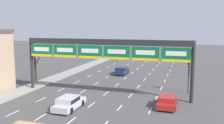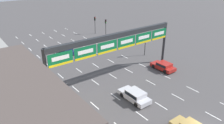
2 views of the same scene
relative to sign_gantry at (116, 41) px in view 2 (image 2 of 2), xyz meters
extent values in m
cube|color=white|center=(-6.60, -4.18, -5.99)|extent=(0.12, 2.00, 0.01)
cube|color=white|center=(-6.60, 0.82, -5.99)|extent=(0.12, 2.00, 0.01)
cube|color=white|center=(-6.60, 5.82, -5.99)|extent=(0.12, 2.00, 0.01)
cube|color=white|center=(-6.60, 10.82, -5.99)|extent=(0.12, 2.00, 0.01)
cube|color=white|center=(-6.60, 15.82, -5.99)|extent=(0.12, 2.00, 0.01)
cube|color=white|center=(-6.60, 20.82, -5.99)|extent=(0.12, 2.00, 0.01)
cube|color=white|center=(-6.60, 25.82, -5.99)|extent=(0.12, 2.00, 0.01)
cube|color=white|center=(-6.60, 30.82, -5.99)|extent=(0.12, 2.00, 0.01)
cube|color=white|center=(-3.30, -9.18, -5.99)|extent=(0.12, 2.00, 0.01)
cube|color=white|center=(-3.30, -4.18, -5.99)|extent=(0.12, 2.00, 0.01)
cube|color=white|center=(-3.30, 0.82, -5.99)|extent=(0.12, 2.00, 0.01)
cube|color=white|center=(-3.30, 5.82, -5.99)|extent=(0.12, 2.00, 0.01)
cube|color=white|center=(-3.30, 10.82, -5.99)|extent=(0.12, 2.00, 0.01)
cube|color=white|center=(-3.30, 15.82, -5.99)|extent=(0.12, 2.00, 0.01)
cube|color=white|center=(-3.30, 20.82, -5.99)|extent=(0.12, 2.00, 0.01)
cube|color=white|center=(-3.30, 25.82, -5.99)|extent=(0.12, 2.00, 0.01)
cube|color=white|center=(-3.30, 30.82, -5.99)|extent=(0.12, 2.00, 0.01)
cube|color=white|center=(0.00, -9.18, -5.99)|extent=(0.12, 2.00, 0.01)
cube|color=white|center=(0.00, -4.18, -5.99)|extent=(0.12, 2.00, 0.01)
cube|color=white|center=(0.00, 0.82, -5.99)|extent=(0.12, 2.00, 0.01)
cube|color=white|center=(0.00, 5.82, -5.99)|extent=(0.12, 2.00, 0.01)
cube|color=white|center=(0.00, 10.82, -5.99)|extent=(0.12, 2.00, 0.01)
cube|color=white|center=(0.00, 15.82, -5.99)|extent=(0.12, 2.00, 0.01)
cube|color=white|center=(0.00, 20.82, -5.99)|extent=(0.12, 2.00, 0.01)
cube|color=white|center=(0.00, 25.82, -5.99)|extent=(0.12, 2.00, 0.01)
cube|color=white|center=(0.00, 30.82, -5.99)|extent=(0.12, 2.00, 0.01)
cube|color=white|center=(3.30, -14.18, -5.99)|extent=(0.12, 2.00, 0.01)
cube|color=white|center=(3.30, -9.18, -5.99)|extent=(0.12, 2.00, 0.01)
cube|color=white|center=(3.30, -4.18, -5.99)|extent=(0.12, 2.00, 0.01)
cube|color=white|center=(3.30, 0.82, -5.99)|extent=(0.12, 2.00, 0.01)
cube|color=white|center=(3.30, 5.82, -5.99)|extent=(0.12, 2.00, 0.01)
cube|color=white|center=(3.30, 10.82, -5.99)|extent=(0.12, 2.00, 0.01)
cube|color=white|center=(3.30, 15.82, -5.99)|extent=(0.12, 2.00, 0.01)
cube|color=white|center=(3.30, 20.82, -5.99)|extent=(0.12, 2.00, 0.01)
cube|color=white|center=(3.30, 25.82, -5.99)|extent=(0.12, 2.00, 0.01)
cube|color=white|center=(3.30, 30.82, -5.99)|extent=(0.12, 2.00, 0.01)
cube|color=white|center=(6.60, -9.18, -5.99)|extent=(0.12, 2.00, 0.01)
cube|color=white|center=(6.60, -4.18, -5.99)|extent=(0.12, 2.00, 0.01)
cube|color=white|center=(6.60, 0.82, -5.99)|extent=(0.12, 2.00, 0.01)
cube|color=white|center=(6.60, 5.82, -5.99)|extent=(0.12, 2.00, 0.01)
cube|color=white|center=(6.60, 10.82, -5.99)|extent=(0.12, 2.00, 0.01)
cube|color=white|center=(6.60, 15.82, -5.99)|extent=(0.12, 2.00, 0.01)
cube|color=white|center=(6.60, 20.82, -5.99)|extent=(0.12, 2.00, 0.01)
cube|color=white|center=(6.60, 25.82, -5.99)|extent=(0.12, 2.00, 0.01)
cube|color=white|center=(6.60, 30.82, -5.99)|extent=(0.12, 2.00, 0.01)
cylinder|color=#232628|center=(-10.70, 0.07, -2.41)|extent=(0.42, 0.42, 7.18)
cylinder|color=#232628|center=(10.70, 0.07, -2.41)|extent=(0.42, 0.42, 7.18)
cube|color=#232628|center=(0.00, 0.07, 0.83)|extent=(21.40, 0.60, 0.70)
cube|color=#0C6033|center=(-8.80, -0.27, -0.44)|extent=(3.27, 0.08, 1.64)
cube|color=white|center=(-8.80, -0.32, -0.29)|extent=(2.29, 0.02, 0.53)
cube|color=yellow|center=(-8.80, -0.32, -1.11)|extent=(3.21, 0.02, 0.30)
cube|color=#0C6033|center=(-5.28, -0.27, -0.44)|extent=(3.27, 0.08, 1.64)
cube|color=white|center=(-5.28, -0.32, -0.29)|extent=(2.29, 0.02, 0.53)
cube|color=yellow|center=(-5.28, -0.32, -1.11)|extent=(3.21, 0.02, 0.30)
cube|color=#0C6033|center=(-1.76, -0.27, -0.44)|extent=(3.27, 0.08, 1.64)
cube|color=white|center=(-1.76, -0.32, -0.29)|extent=(2.29, 0.02, 0.53)
cube|color=yellow|center=(-1.76, -0.32, -1.11)|extent=(3.21, 0.02, 0.30)
cube|color=#0C6033|center=(1.76, -0.27, -0.44)|extent=(3.27, 0.08, 1.64)
cube|color=white|center=(1.76, -0.32, -0.29)|extent=(2.29, 0.02, 0.53)
cube|color=yellow|center=(1.76, -0.32, -1.11)|extent=(3.21, 0.02, 0.30)
cube|color=#0C6033|center=(5.28, -0.27, -0.44)|extent=(3.27, 0.08, 1.64)
cube|color=white|center=(5.28, -0.32, -0.29)|extent=(2.29, 0.02, 0.53)
cube|color=yellow|center=(5.28, -0.32, -1.11)|extent=(3.21, 0.02, 0.30)
cube|color=#0C6033|center=(8.80, -0.27, -0.44)|extent=(3.27, 0.08, 1.64)
cube|color=white|center=(8.80, -0.32, -0.29)|extent=(2.29, 0.02, 0.53)
cube|color=yellow|center=(8.80, -0.32, -1.11)|extent=(3.21, 0.02, 0.30)
cylinder|color=black|center=(-0.66, -13.14, -5.67)|extent=(0.22, 0.66, 0.66)
cube|color=#19234C|center=(-1.56, 14.03, -5.47)|extent=(1.89, 4.08, 0.65)
cube|color=#19234C|center=(-1.56, 13.79, -4.89)|extent=(1.74, 2.12, 0.53)
cube|color=black|center=(-1.56, 13.79, -4.89)|extent=(1.77, 1.95, 0.38)
cylinder|color=black|center=(-2.41, 15.26, -5.67)|extent=(0.22, 0.66, 0.66)
cylinder|color=black|center=(-0.70, 15.26, -5.67)|extent=(0.22, 0.66, 0.66)
cylinder|color=black|center=(-2.41, 12.81, -5.67)|extent=(0.22, 0.66, 0.66)
cylinder|color=black|center=(-0.70, 12.81, -5.67)|extent=(0.22, 0.66, 0.66)
cube|color=maroon|center=(8.17, -2.28, -5.51)|extent=(1.93, 4.16, 0.57)
cube|color=maroon|center=(8.17, -2.53, -4.97)|extent=(1.77, 2.17, 0.52)
cube|color=black|center=(8.17, -2.53, -4.97)|extent=(1.81, 1.99, 0.38)
cylinder|color=black|center=(7.30, -1.03, -5.67)|extent=(0.22, 0.66, 0.66)
cylinder|color=black|center=(9.05, -1.03, -5.67)|extent=(0.22, 0.66, 0.66)
cylinder|color=black|center=(7.30, -3.53, -5.67)|extent=(0.22, 0.66, 0.66)
cylinder|color=black|center=(9.05, -3.53, -5.67)|extent=(0.22, 0.66, 0.66)
cube|color=#B7B7BC|center=(-1.76, -6.12, -5.50)|extent=(1.91, 4.57, 0.60)
cube|color=#B7B7BC|center=(-1.76, -6.39, -4.90)|extent=(1.76, 2.38, 0.59)
cube|color=black|center=(-1.76, -6.39, -4.90)|extent=(1.80, 2.19, 0.43)
cylinder|color=black|center=(-2.63, -4.75, -5.67)|extent=(0.22, 0.66, 0.66)
cylinder|color=black|center=(-0.89, -4.75, -5.67)|extent=(0.22, 0.66, 0.66)
cylinder|color=black|center=(-2.63, -7.49, -5.67)|extent=(0.22, 0.66, 0.66)
cylinder|color=black|center=(-0.89, -7.49, -5.67)|extent=(0.22, 0.66, 0.66)
cylinder|color=black|center=(10.26, 4.15, -4.21)|extent=(0.12, 0.12, 3.58)
cube|color=black|center=(10.26, 4.15, -1.97)|extent=(0.30, 0.24, 0.90)
sphere|color=#3D0E0C|center=(10.26, 4.02, -1.67)|extent=(0.20, 0.20, 0.20)
sphere|color=#412F0C|center=(10.26, 4.02, -1.97)|extent=(0.20, 0.20, 0.20)
sphere|color=green|center=(10.26, 4.02, -2.27)|extent=(0.20, 0.20, 0.20)
cylinder|color=black|center=(10.36, 17.33, -4.16)|extent=(0.12, 0.12, 3.68)
cube|color=black|center=(10.36, 17.33, -1.87)|extent=(0.30, 0.24, 0.90)
sphere|color=#3D0E0C|center=(10.36, 17.20, -1.57)|extent=(0.20, 0.20, 0.20)
sphere|color=#412F0C|center=(10.36, 17.20, -1.87)|extent=(0.20, 0.20, 0.20)
sphere|color=green|center=(10.36, 17.20, -2.17)|extent=(0.20, 0.20, 0.20)
cylinder|color=black|center=(10.57, 22.35, -4.30)|extent=(0.12, 0.12, 3.39)
cube|color=black|center=(10.57, 22.35, -2.16)|extent=(0.30, 0.24, 0.90)
sphere|color=red|center=(10.57, 22.22, -1.86)|extent=(0.20, 0.20, 0.20)
sphere|color=#412F0C|center=(10.57, 22.22, -2.16)|extent=(0.20, 0.20, 0.20)
sphere|color=#0E3515|center=(10.57, 22.22, -2.46)|extent=(0.20, 0.20, 0.20)
cylinder|color=brown|center=(-11.47, 1.95, -3.52)|extent=(0.32, 0.32, 4.66)
cylinder|color=brown|center=(-11.68, 1.63, -2.30)|extent=(0.82, 0.60, 1.11)
cylinder|color=brown|center=(-11.20, 2.40, -2.17)|extent=(1.07, 0.72, 1.14)
cylinder|color=brown|center=(-11.93, 1.62, -2.59)|extent=(0.83, 1.09, 1.40)
camera|label=1|loc=(10.43, -29.28, 2.85)|focal=40.00mm
camera|label=2|loc=(-18.43, -23.64, 10.00)|focal=35.00mm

